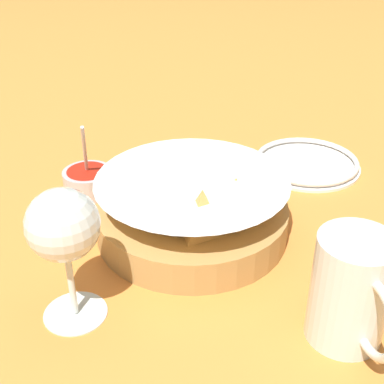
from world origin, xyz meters
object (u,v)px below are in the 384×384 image
at_px(wine_glass, 63,229).
at_px(beer_mug, 351,294).
at_px(sauce_cup, 88,180).
at_px(side_plate, 307,162).
at_px(food_basket, 193,210).

height_order(wine_glass, beer_mug, wine_glass).
height_order(sauce_cup, wine_glass, wine_glass).
height_order(beer_mug, side_plate, beer_mug).
bearing_deg(sauce_cup, side_plate, 90.89).
relative_size(food_basket, side_plate, 1.44).
relative_size(sauce_cup, wine_glass, 0.82).
bearing_deg(wine_glass, beer_mug, 70.93).
xyz_separation_m(food_basket, side_plate, (-0.14, 0.22, -0.03)).
bearing_deg(wine_glass, sauce_cup, 173.42).
xyz_separation_m(food_basket, wine_glass, (0.12, -0.16, 0.07)).
xyz_separation_m(sauce_cup, wine_glass, (0.26, -0.03, 0.09)).
height_order(food_basket, sauce_cup, sauce_cup).
relative_size(food_basket, beer_mug, 2.02).
distance_m(food_basket, side_plate, 0.26).
bearing_deg(beer_mug, wine_glass, -109.07).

